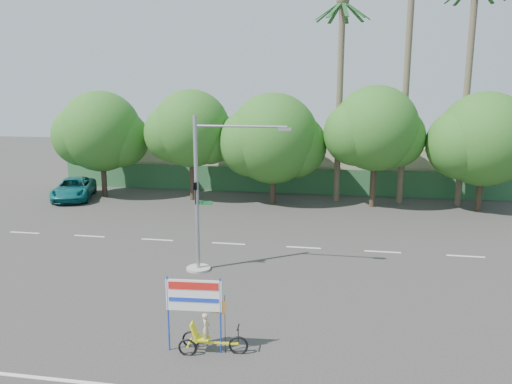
# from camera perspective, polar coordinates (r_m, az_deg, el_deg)

# --- Properties ---
(ground) EXTENTS (120.00, 120.00, 0.00)m
(ground) POSITION_cam_1_polar(r_m,az_deg,el_deg) (19.09, -2.64, -13.47)
(ground) COLOR #33302D
(ground) RESTS_ON ground
(fence) EXTENTS (38.00, 0.08, 2.00)m
(fence) POSITION_cam_1_polar(r_m,az_deg,el_deg) (39.19, 4.11, 1.28)
(fence) COLOR #336B3D
(fence) RESTS_ON ground
(building_left) EXTENTS (12.00, 8.00, 4.00)m
(building_left) POSITION_cam_1_polar(r_m,az_deg,el_deg) (45.42, -7.97, 3.93)
(building_left) COLOR #C1B699
(building_left) RESTS_ON ground
(building_right) EXTENTS (14.00, 8.00, 3.60)m
(building_right) POSITION_cam_1_polar(r_m,az_deg,el_deg) (43.52, 15.28, 3.02)
(building_right) COLOR #C1B699
(building_right) RESTS_ON ground
(tree_far_left) EXTENTS (7.14, 6.00, 7.96)m
(tree_far_left) POSITION_cam_1_polar(r_m,az_deg,el_deg) (39.28, -17.33, 6.35)
(tree_far_left) COLOR #473828
(tree_far_left) RESTS_ON ground
(tree_left) EXTENTS (6.66, 5.60, 8.07)m
(tree_left) POSITION_cam_1_polar(r_m,az_deg,el_deg) (36.62, -7.48, 6.89)
(tree_left) COLOR #473828
(tree_left) RESTS_ON ground
(tree_center) EXTENTS (7.62, 6.40, 7.85)m
(tree_center) POSITION_cam_1_polar(r_m,az_deg,el_deg) (35.37, 1.91, 5.84)
(tree_center) COLOR #473828
(tree_center) RESTS_ON ground
(tree_right) EXTENTS (6.90, 5.80, 8.36)m
(tree_right) POSITION_cam_1_polar(r_m,az_deg,el_deg) (35.03, 13.42, 6.74)
(tree_right) COLOR #473828
(tree_right) RESTS_ON ground
(tree_far_right) EXTENTS (7.38, 6.20, 7.94)m
(tree_far_right) POSITION_cam_1_polar(r_m,az_deg,el_deg) (36.20, 24.54, 5.21)
(tree_far_right) COLOR #473828
(tree_far_right) RESTS_ON ground
(palm_tall) EXTENTS (3.73, 3.79, 17.45)m
(palm_tall) POSITION_cam_1_polar(r_m,az_deg,el_deg) (36.66, 16.99, 14.95)
(palm_tall) COLOR #70604C
(palm_tall) RESTS_ON ground
(palm_mid) EXTENTS (3.73, 3.79, 15.45)m
(palm_mid) POSITION_cam_1_polar(r_m,az_deg,el_deg) (37.28, 23.15, 12.83)
(palm_mid) COLOR #70604C
(palm_mid) RESTS_ON ground
(palm_short) EXTENTS (3.73, 3.79, 14.45)m
(palm_short) POSITION_cam_1_polar(r_m,az_deg,el_deg) (36.35, 9.61, 12.79)
(palm_short) COLOR #70604C
(palm_short) RESTS_ON ground
(traffic_signal) EXTENTS (4.72, 1.10, 7.00)m
(traffic_signal) POSITION_cam_1_polar(r_m,az_deg,el_deg) (22.29, -6.03, -1.82)
(traffic_signal) COLOR gray
(traffic_signal) RESTS_ON ground
(trike_billboard) EXTENTS (2.56, 0.63, 2.52)m
(trike_billboard) POSITION_cam_1_polar(r_m,az_deg,el_deg) (16.12, -6.18, -14.55)
(trike_billboard) COLOR black
(trike_billboard) RESTS_ON ground
(pickup_truck) EXTENTS (4.20, 6.08, 1.54)m
(pickup_truck) POSITION_cam_1_polar(r_m,az_deg,el_deg) (39.60, -20.10, 0.36)
(pickup_truck) COLOR #0E6368
(pickup_truck) RESTS_ON ground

